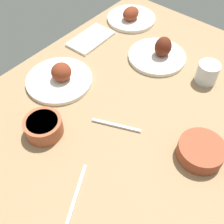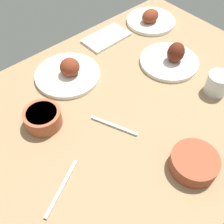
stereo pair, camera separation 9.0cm
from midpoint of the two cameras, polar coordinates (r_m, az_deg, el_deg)
dining_table at (r=93.19cm, az=2.76°, el=-1.73°), size 140.00×90.00×4.00cm
plate_near_viewer at (r=112.25cm, az=14.50°, el=10.53°), size 22.97×22.97×9.44cm
plate_center_main at (r=104.05cm, az=-6.60°, el=8.03°), size 24.46×24.46×8.05cm
plate_far_side at (r=133.93cm, az=10.06°, el=18.32°), size 22.28×22.28×7.19cm
bowl_onions at (r=83.49cm, az=19.79°, el=-10.05°), size 13.80×13.80×4.79cm
bowl_potatoes at (r=88.91cm, az=-11.44°, el=-1.32°), size 11.90×11.90×5.61cm
water_tumbler at (r=104.94cm, az=23.42°, el=5.33°), size 7.92×7.92×7.62cm
folded_napkin at (r=122.66cm, az=0.98°, el=15.13°), size 20.22×11.80×1.20cm
fork_loose at (r=78.31cm, az=-7.10°, el=-15.65°), size 16.23×9.05×0.80cm
spoon_loose at (r=88.61cm, az=3.33°, el=-3.07°), size 7.32×15.42×0.80cm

